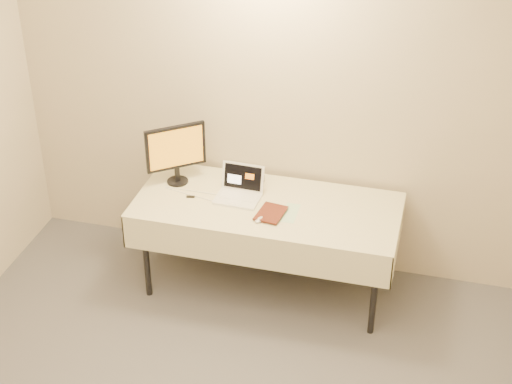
% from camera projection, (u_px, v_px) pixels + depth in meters
% --- Properties ---
extents(back_wall, '(4.00, 0.10, 2.70)m').
position_uv_depth(back_wall, '(283.00, 98.00, 5.54)').
color(back_wall, beige).
rests_on(back_wall, ground).
extents(table, '(1.86, 0.81, 0.74)m').
position_uv_depth(table, '(267.00, 212.00, 5.52)').
color(table, black).
rests_on(table, ground).
extents(laptop, '(0.32, 0.28, 0.21)m').
position_uv_depth(laptop, '(240.00, 190.00, 5.55)').
color(laptop, white).
rests_on(laptop, table).
extents(monitor, '(0.37, 0.29, 0.46)m').
position_uv_depth(monitor, '(176.00, 150.00, 5.61)').
color(monitor, black).
rests_on(monitor, table).
extents(book, '(0.18, 0.05, 0.24)m').
position_uv_depth(book, '(259.00, 198.00, 5.34)').
color(book, maroon).
rests_on(book, table).
extents(alarm_clock, '(0.13, 0.06, 0.05)m').
position_uv_depth(alarm_clock, '(255.00, 179.00, 5.73)').
color(alarm_clock, black).
rests_on(alarm_clock, table).
extents(clicker, '(0.08, 0.11, 0.02)m').
position_uv_depth(clicker, '(260.00, 219.00, 5.30)').
color(clicker, '#BDBDBF').
rests_on(clicker, table).
extents(paper_form, '(0.10, 0.25, 0.00)m').
position_uv_depth(paper_form, '(290.00, 213.00, 5.39)').
color(paper_form, '#B8E7B9').
rests_on(paper_form, table).
extents(usb_dongle, '(0.06, 0.03, 0.01)m').
position_uv_depth(usb_dongle, '(191.00, 197.00, 5.56)').
color(usb_dongle, black).
rests_on(usb_dongle, table).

